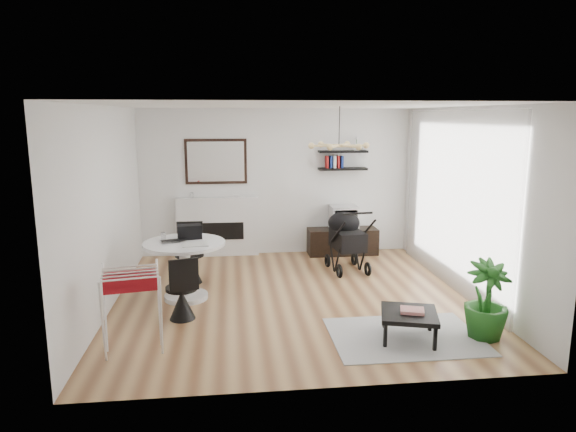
{
  "coord_description": "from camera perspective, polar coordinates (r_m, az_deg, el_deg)",
  "views": [
    {
      "loc": [
        -0.87,
        -6.94,
        2.57
      ],
      "look_at": [
        -0.02,
        0.4,
        1.12
      ],
      "focal_mm": 32.0,
      "sensor_mm": 36.0,
      "label": 1
    }
  ],
  "objects": [
    {
      "name": "shelf_lower",
      "position": [
        9.6,
        6.09,
        5.23
      ],
      "size": [
        0.9,
        0.25,
        0.04
      ],
      "primitive_type": "cube",
      "color": "black",
      "rests_on": "wall_back"
    },
    {
      "name": "potted_plant",
      "position": [
        6.47,
        21.18,
        -8.68
      ],
      "size": [
        0.55,
        0.55,
        0.93
      ],
      "primitive_type": "imported",
      "rotation": [
        0.0,
        0.0,
        0.07
      ],
      "color": "#1E5C1A",
      "rests_on": "floor"
    },
    {
      "name": "ceiling",
      "position": [
        7.0,
        0.57,
        12.15
      ],
      "size": [
        5.0,
        5.0,
        0.0
      ],
      "primitive_type": "plane",
      "color": "white",
      "rests_on": "wall_back"
    },
    {
      "name": "pendant_lamp",
      "position": [
        7.42,
        5.69,
        7.79
      ],
      "size": [
        0.9,
        0.9,
        0.1
      ],
      "primitive_type": null,
      "color": "tan",
      "rests_on": "ceiling"
    },
    {
      "name": "stroller",
      "position": [
        8.69,
        6.5,
        -2.96
      ],
      "size": [
        0.65,
        0.94,
        1.09
      ],
      "rotation": [
        0.0,
        0.0,
        0.12
      ],
      "color": "black",
      "rests_on": "floor"
    },
    {
      "name": "sheer_curtain",
      "position": [
        7.95,
        17.8,
        1.73
      ],
      "size": [
        0.04,
        3.6,
        2.6
      ],
      "primitive_type": "cube",
      "color": "white",
      "rests_on": "wall_right"
    },
    {
      "name": "shelf_upper",
      "position": [
        9.57,
        6.13,
        7.14
      ],
      "size": [
        0.9,
        0.25,
        0.04
      ],
      "primitive_type": "cube",
      "color": "black",
      "rests_on": "wall_back"
    },
    {
      "name": "black_bag",
      "position": [
        7.49,
        -10.88,
        -1.73
      ],
      "size": [
        0.36,
        0.25,
        0.2
      ],
      "primitive_type": "cube",
      "rotation": [
        0.0,
        0.0,
        0.17
      ],
      "color": "black",
      "rests_on": "dining_table"
    },
    {
      "name": "chair_near",
      "position": [
        6.76,
        -11.68,
        -9.07
      ],
      "size": [
        0.43,
        0.45,
        0.85
      ],
      "rotation": [
        0.0,
        0.0,
        3.43
      ],
      "color": "black",
      "rests_on": "floor"
    },
    {
      "name": "magazines",
      "position": [
        6.2,
        13.64,
        -10.17
      ],
      "size": [
        0.32,
        0.28,
        0.04
      ],
      "primitive_type": "cube",
      "rotation": [
        0.0,
        0.0,
        -0.31
      ],
      "color": "#C33730",
      "rests_on": "coffee_table"
    },
    {
      "name": "laptop",
      "position": [
        7.31,
        -12.47,
        -2.81
      ],
      "size": [
        0.41,
        0.33,
        0.03
      ],
      "primitive_type": "imported",
      "rotation": [
        0.0,
        0.0,
        0.31
      ],
      "color": "black",
      "rests_on": "dining_table"
    },
    {
      "name": "tv_console",
      "position": [
        9.73,
        6.06,
        -2.81
      ],
      "size": [
        1.3,
        0.45,
        0.49
      ],
      "primitive_type": "cube",
      "color": "black",
      "rests_on": "floor"
    },
    {
      "name": "chair_far",
      "position": [
        8.17,
        -10.84,
        -5.27
      ],
      "size": [
        0.45,
        0.45,
        0.94
      ],
      "rotation": [
        0.0,
        0.0,
        -0.01
      ],
      "color": "black",
      "rests_on": "floor"
    },
    {
      "name": "dining_table",
      "position": [
        7.4,
        -11.38,
        -4.98
      ],
      "size": [
        1.14,
        1.14,
        0.83
      ],
      "color": "white",
      "rests_on": "floor"
    },
    {
      "name": "wall_left",
      "position": [
        7.24,
        -19.51,
        0.74
      ],
      "size": [
        0.0,
        5.0,
        5.0
      ],
      "primitive_type": "plane",
      "rotation": [
        1.57,
        0.0,
        1.57
      ],
      "color": "white",
      "rests_on": "floor"
    },
    {
      "name": "crt_tv",
      "position": [
        9.62,
        6.2,
        -0.15
      ],
      "size": [
        0.5,
        0.44,
        0.44
      ],
      "color": "silver",
      "rests_on": "tv_console"
    },
    {
      "name": "coffee_table",
      "position": [
        6.21,
        13.31,
        -10.66
      ],
      "size": [
        0.78,
        0.78,
        0.33
      ],
      "rotation": [
        0.0,
        0.0,
        -0.28
      ],
      "color": "black",
      "rests_on": "rug"
    },
    {
      "name": "rug",
      "position": [
        6.38,
        12.85,
        -12.9
      ],
      "size": [
        1.75,
        1.26,
        0.01
      ],
      "primitive_type": "cube",
      "color": "#9B9B9B",
      "rests_on": "floor"
    },
    {
      "name": "fireplace",
      "position": [
        9.56,
        -7.84,
        -0.39
      ],
      "size": [
        1.5,
        0.17,
        2.16
      ],
      "color": "white",
      "rests_on": "floor"
    },
    {
      "name": "wall_back",
      "position": [
        9.56,
        -1.32,
        3.76
      ],
      "size": [
        5.0,
        0.0,
        5.0
      ],
      "primitive_type": "plane",
      "rotation": [
        1.57,
        0.0,
        0.0
      ],
      "color": "white",
      "rests_on": "floor"
    },
    {
      "name": "floor",
      "position": [
        7.46,
        0.53,
        -9.08
      ],
      "size": [
        5.0,
        5.0,
        0.0
      ],
      "primitive_type": "plane",
      "color": "brown",
      "rests_on": "ground"
    },
    {
      "name": "drinking_glass",
      "position": [
        7.49,
        -13.69,
        -2.21
      ],
      "size": [
        0.07,
        0.07,
        0.11
      ],
      "primitive_type": "cylinder",
      "color": "white",
      "rests_on": "dining_table"
    },
    {
      "name": "drying_rack",
      "position": [
        5.91,
        -16.92,
        -9.96
      ],
      "size": [
        0.72,
        0.69,
        0.94
      ],
      "rotation": [
        0.0,
        0.0,
        0.18
      ],
      "color": "white",
      "rests_on": "floor"
    },
    {
      "name": "wall_right",
      "position": [
        7.81,
        19.06,
        1.49
      ],
      "size": [
        0.0,
        5.0,
        5.0
      ],
      "primitive_type": "plane",
      "rotation": [
        1.57,
        0.0,
        -1.57
      ],
      "color": "white",
      "rests_on": "floor"
    },
    {
      "name": "newspaper",
      "position": [
        7.15,
        -10.27,
        -3.11
      ],
      "size": [
        0.38,
        0.32,
        0.01
      ],
      "primitive_type": "cube",
      "rotation": [
        0.0,
        0.0,
        0.11
      ],
      "color": "white",
      "rests_on": "dining_table"
    }
  ]
}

